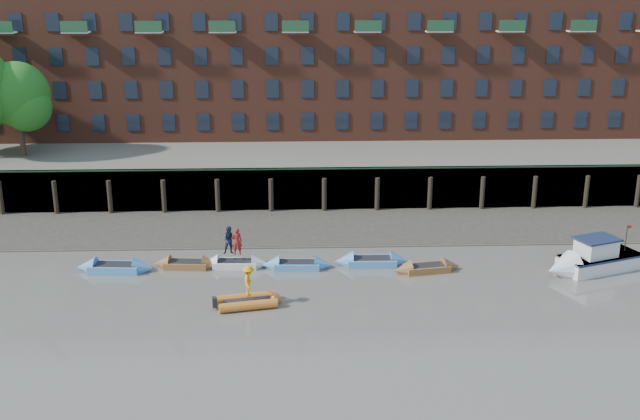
{
  "coord_description": "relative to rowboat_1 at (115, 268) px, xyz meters",
  "views": [
    {
      "loc": [
        -0.35,
        -32.15,
        17.12
      ],
      "look_at": [
        1.31,
        12.0,
        3.2
      ],
      "focal_mm": 42.0,
      "sensor_mm": 36.0,
      "label": 1
    }
  ],
  "objects": [
    {
      "name": "person_rower_b",
      "position": [
        6.91,
        0.59,
        1.45
      ],
      "size": [
        0.95,
        0.8,
        1.76
      ],
      "primitive_type": "imported",
      "rotation": [
        0.0,
        0.0,
        0.16
      ],
      "color": "#19233F",
      "rests_on": "rowboat_3"
    },
    {
      "name": "apartment_terrace",
      "position": [
        11.14,
        26.73,
        12.58
      ],
      "size": [
        80.6,
        15.56,
        20.98
      ],
      "color": "brown",
      "rests_on": "bank_terrace"
    },
    {
      "name": "rowboat_5",
      "position": [
        15.6,
        0.46,
        -0.0
      ],
      "size": [
        4.64,
        1.41,
        1.34
      ],
      "rotation": [
        0.0,
        0.0,
        -0.02
      ],
      "color": "#4A87BE",
      "rests_on": "ground"
    },
    {
      "name": "motor_launch",
      "position": [
        28.39,
        -1.11,
        0.43
      ],
      "size": [
        6.71,
        4.19,
        2.64
      ],
      "rotation": [
        0.0,
        0.0,
        3.5
      ],
      "color": "silver",
      "rests_on": "ground"
    },
    {
      "name": "person_rib_crew",
      "position": [
        8.36,
        -5.17,
        1.18
      ],
      "size": [
        0.65,
        1.12,
        1.73
      ],
      "primitive_type": "imported",
      "rotation": [
        0.0,
        0.0,
        1.57
      ],
      "color": "orange",
      "rests_on": "rib_tender"
    },
    {
      "name": "foreshore",
      "position": [
        11.14,
        7.73,
        -0.24
      ],
      "size": [
        110.0,
        8.0,
        0.5
      ],
      "primitive_type": "cube",
      "color": "#3D382F",
      "rests_on": "ground"
    },
    {
      "name": "mud_band",
      "position": [
        11.14,
        4.33,
        -0.24
      ],
      "size": [
        110.0,
        1.6,
        0.1
      ],
      "primitive_type": "cube",
      "color": "#4C4336",
      "rests_on": "ground"
    },
    {
      "name": "bank_terrace",
      "position": [
        11.14,
        25.73,
        1.36
      ],
      "size": [
        110.0,
        28.0,
        3.2
      ],
      "primitive_type": "cube",
      "color": "#5E594D",
      "rests_on": "ground"
    },
    {
      "name": "rib_tender",
      "position": [
        8.37,
        -5.22,
        0.02
      ],
      "size": [
        3.51,
        2.2,
        0.59
      ],
      "rotation": [
        0.0,
        0.0,
        0.2
      ],
      "color": "#CA6B21",
      "rests_on": "ground"
    },
    {
      "name": "rowboat_2",
      "position": [
        4.22,
        0.47,
        -0.03
      ],
      "size": [
        4.16,
        1.53,
        1.18
      ],
      "rotation": [
        0.0,
        0.0,
        -0.09
      ],
      "color": "brown",
      "rests_on": "ground"
    },
    {
      "name": "rowboat_4",
      "position": [
        10.98,
        0.08,
        -0.02
      ],
      "size": [
        4.3,
        1.41,
        1.23
      ],
      "rotation": [
        0.0,
        0.0,
        -0.04
      ],
      "color": "#4A87BE",
      "rests_on": "ground"
    },
    {
      "name": "ground",
      "position": [
        11.14,
        -10.27,
        -0.24
      ],
      "size": [
        220.0,
        220.0,
        0.0
      ],
      "primitive_type": "plane",
      "color": "#645E56",
      "rests_on": "ground"
    },
    {
      "name": "rowboat_1",
      "position": [
        0.0,
        0.0,
        0.0
      ],
      "size": [
        4.76,
        1.71,
        1.35
      ],
      "rotation": [
        0.0,
        0.0,
        -0.08
      ],
      "color": "#4A87BE",
      "rests_on": "ground"
    },
    {
      "name": "rowboat_3",
      "position": [
        7.2,
        0.45,
        -0.03
      ],
      "size": [
        4.21,
        1.4,
        1.21
      ],
      "rotation": [
        0.0,
        0.0,
        -0.05
      ],
      "color": "silver",
      "rests_on": "ground"
    },
    {
      "name": "rowboat_6",
      "position": [
        18.82,
        -0.72,
        -0.03
      ],
      "size": [
        4.29,
        1.9,
        1.2
      ],
      "rotation": [
        0.0,
        0.0,
        0.17
      ],
      "color": "brown",
      "rests_on": "ground"
    },
    {
      "name": "person_rower_a",
      "position": [
        7.35,
        0.43,
        1.43
      ],
      "size": [
        0.68,
        0.5,
        1.73
      ],
      "primitive_type": "imported",
      "rotation": [
        0.0,
        0.0,
        3.28
      ],
      "color": "maroon",
      "rests_on": "rowboat_3"
    },
    {
      "name": "river_wall",
      "position": [
        11.14,
        12.11,
        1.36
      ],
      "size": [
        110.0,
        1.23,
        3.3
      ],
      "color": "#2D2A26",
      "rests_on": "ground"
    }
  ]
}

